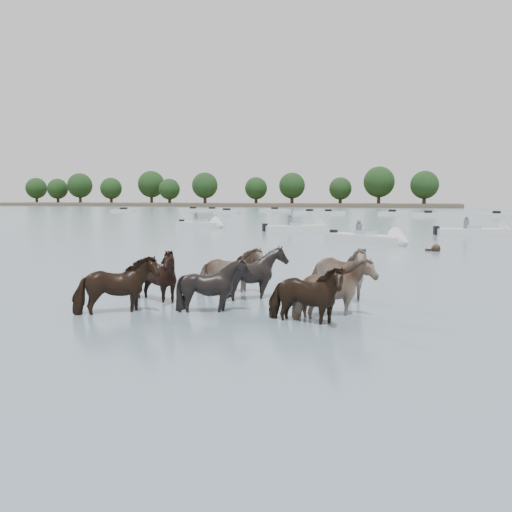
% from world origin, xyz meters
% --- Properties ---
extents(ground, '(400.00, 400.00, 0.00)m').
position_xyz_m(ground, '(0.00, 0.00, 0.00)').
color(ground, slate).
rests_on(ground, ground).
extents(shoreline, '(160.00, 30.00, 1.00)m').
position_xyz_m(shoreline, '(-70.00, 150.00, 0.50)').
color(shoreline, '#4C4233').
rests_on(shoreline, ground).
extents(pony_herd, '(6.61, 5.23, 1.62)m').
position_xyz_m(pony_herd, '(0.32, -0.39, 0.52)').
color(pony_herd, black).
rests_on(pony_herd, ground).
extents(swimming_pony, '(0.72, 0.44, 0.44)m').
position_xyz_m(swimming_pony, '(4.51, 15.36, 0.10)').
color(swimming_pony, black).
rests_on(swimming_pony, ground).
extents(motorboat_a, '(5.25, 4.10, 1.92)m').
position_xyz_m(motorboat_a, '(-5.24, 28.83, 0.23)').
color(motorboat_a, silver).
rests_on(motorboat_a, ground).
extents(motorboat_b, '(5.43, 4.24, 1.92)m').
position_xyz_m(motorboat_b, '(1.34, 18.84, 0.23)').
color(motorboat_b, silver).
rests_on(motorboat_b, ground).
extents(motorboat_c, '(5.61, 3.18, 1.92)m').
position_xyz_m(motorboat_c, '(7.51, 28.21, 0.23)').
color(motorboat_c, silver).
rests_on(motorboat_c, ground).
extents(motorboat_f, '(5.04, 2.86, 1.92)m').
position_xyz_m(motorboat_f, '(-14.58, 31.49, 0.23)').
color(motorboat_f, silver).
rests_on(motorboat_f, ground).
extents(distant_flotilla, '(106.96, 26.83, 0.93)m').
position_xyz_m(distant_flotilla, '(0.65, 76.69, 0.26)').
color(distant_flotilla, silver).
rests_on(distant_flotilla, ground).
extents(treeline, '(144.89, 20.63, 11.55)m').
position_xyz_m(treeline, '(-69.42, 148.43, 6.30)').
color(treeline, '#382619').
rests_on(treeline, ground).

